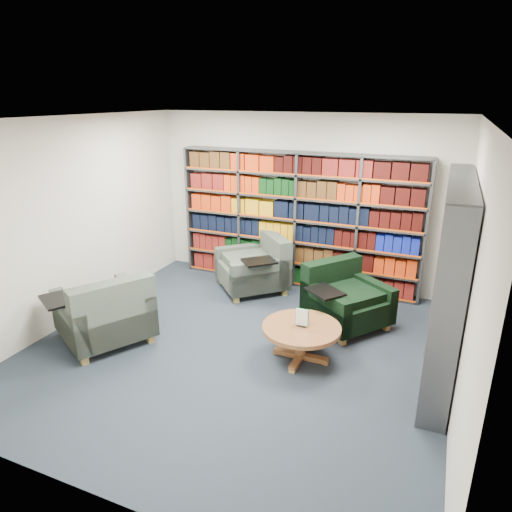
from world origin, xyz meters
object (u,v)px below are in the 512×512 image
at_px(chair_teal_front, 107,316).
at_px(coffee_table, 301,333).
at_px(chair_green_right, 343,300).
at_px(chair_teal_left, 258,268).

xyz_separation_m(chair_teal_front, coffee_table, (2.42, 0.58, -0.02)).
distance_m(chair_green_right, coffee_table, 1.17).
relative_size(chair_green_right, chair_teal_front, 0.94).
height_order(chair_teal_left, chair_green_right, chair_teal_left).
distance_m(chair_teal_left, chair_green_right, 1.69).
xyz_separation_m(chair_teal_left, chair_green_right, (1.56, -0.65, -0.02)).
relative_size(chair_teal_left, coffee_table, 1.48).
relative_size(chair_teal_left, chair_green_right, 1.05).
bearing_deg(chair_teal_front, chair_teal_left, 65.08).
distance_m(chair_teal_left, coffee_table, 2.22).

